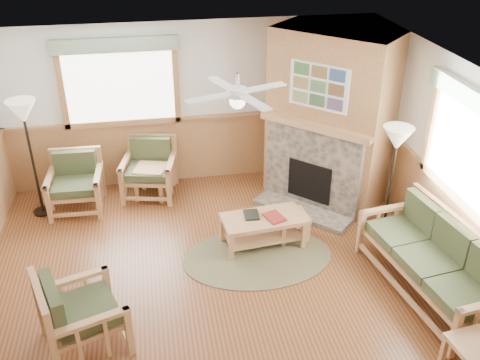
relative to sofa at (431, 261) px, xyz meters
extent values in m
cube|color=brown|center=(-2.55, 0.51, -0.48)|extent=(6.00, 6.00, 0.01)
cube|color=white|center=(-2.55, 0.51, 2.23)|extent=(6.00, 6.00, 0.01)
cube|color=white|center=(-2.55, 3.51, 0.88)|extent=(6.00, 0.02, 2.70)
cube|color=white|center=(0.45, 0.51, 0.88)|extent=(0.02, 6.00, 2.70)
cylinder|color=brown|center=(-1.94, 1.05, -0.47)|extent=(2.62, 2.62, 0.01)
cube|color=maroon|center=(-1.65, 1.30, 0.01)|extent=(0.31, 0.36, 0.03)
cube|color=black|center=(-1.95, 1.42, 0.00)|extent=(0.22, 0.28, 0.03)
camera|label=1|loc=(-3.21, -4.73, 4.00)|focal=40.00mm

